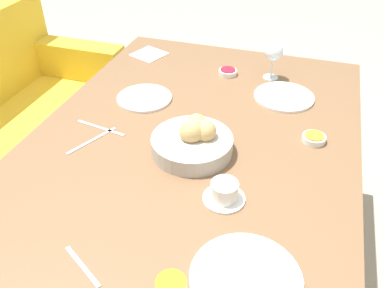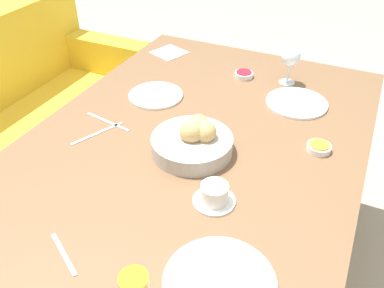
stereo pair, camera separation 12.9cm
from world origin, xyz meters
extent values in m
plane|color=#A89E89|center=(0.00, 0.00, 0.00)|extent=(10.00, 10.00, 0.00)
cube|color=brown|center=(0.00, 0.00, 0.71)|extent=(1.58, 1.08, 0.03)
cube|color=brown|center=(0.74, -0.49, 0.34)|extent=(0.06, 0.06, 0.69)
cube|color=brown|center=(0.74, 0.49, 0.34)|extent=(0.06, 0.06, 0.69)
cube|color=gold|center=(0.19, 1.05, 0.20)|extent=(1.47, 0.70, 0.40)
cube|color=gold|center=(0.86, 1.05, 0.30)|extent=(0.14, 0.70, 0.60)
cylinder|color=#B2ADA3|center=(-0.04, -0.02, 0.75)|extent=(0.26, 0.26, 0.05)
sphere|color=tan|center=(-0.04, -0.02, 0.80)|extent=(0.08, 0.08, 0.08)
sphere|color=tan|center=(-0.03, -0.06, 0.80)|extent=(0.07, 0.07, 0.07)
sphere|color=tan|center=(0.00, -0.02, 0.80)|extent=(0.07, 0.07, 0.07)
sphere|color=tan|center=(-0.04, -0.02, 0.80)|extent=(0.07, 0.07, 0.07)
cylinder|color=white|center=(-0.46, -0.28, 0.73)|extent=(0.26, 0.26, 0.01)
cylinder|color=white|center=(0.39, -0.26, 0.73)|extent=(0.23, 0.23, 0.01)
cylinder|color=white|center=(0.22, 0.26, 0.73)|extent=(0.21, 0.21, 0.01)
cylinder|color=silver|center=(0.54, -0.18, 0.73)|extent=(0.06, 0.06, 0.00)
cylinder|color=silver|center=(0.54, -0.18, 0.77)|extent=(0.01, 0.01, 0.07)
sphere|color=silver|center=(0.54, -0.18, 0.84)|extent=(0.08, 0.08, 0.08)
cylinder|color=white|center=(-0.22, -0.17, 0.73)|extent=(0.12, 0.12, 0.01)
cylinder|color=white|center=(-0.22, -0.17, 0.76)|extent=(0.08, 0.08, 0.05)
cylinder|color=white|center=(0.52, 0.00, 0.73)|extent=(0.08, 0.08, 0.02)
cylinder|color=#A3192D|center=(0.52, 0.00, 0.75)|extent=(0.06, 0.06, 0.00)
cylinder|color=white|center=(0.13, -0.39, 0.73)|extent=(0.08, 0.08, 0.02)
cylinder|color=#C67F28|center=(0.13, -0.39, 0.75)|extent=(0.06, 0.06, 0.00)
cube|color=#B7B7BC|center=(-0.09, 0.32, 0.73)|extent=(0.19, 0.09, 0.00)
cube|color=#B7B7BC|center=(-0.02, 0.32, 0.73)|extent=(0.04, 0.20, 0.00)
cube|color=#B7B7BC|center=(-0.54, 0.09, 0.73)|extent=(0.09, 0.13, 0.00)
cube|color=white|center=(0.60, 0.40, 0.73)|extent=(0.17, 0.17, 0.00)
camera|label=1|loc=(-1.03, -0.34, 1.52)|focal=38.00mm
camera|label=2|loc=(-0.98, -0.46, 1.52)|focal=38.00mm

